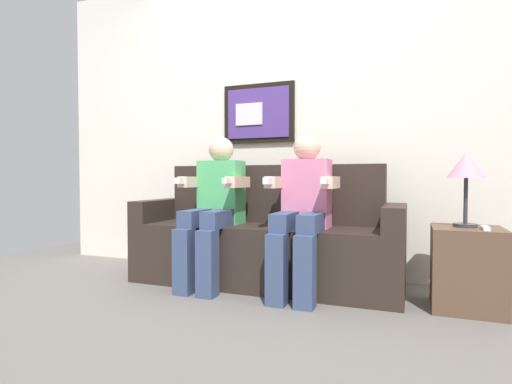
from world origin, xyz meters
TOP-DOWN VIEW (x-y plane):
  - ground_plane at (0.00, 0.00)m, footprint 5.71×5.71m
  - back_wall_assembly at (-0.01, 0.76)m, footprint 4.39×0.10m
  - couch at (0.00, 0.33)m, footprint 1.99×0.58m
  - person_on_left at (-0.34, 0.16)m, footprint 0.46×0.56m
  - person_on_right at (0.34, 0.16)m, footprint 0.46×0.56m
  - side_table_right at (1.35, 0.22)m, footprint 0.40×0.40m
  - table_lamp at (1.34, 0.25)m, footprint 0.22×0.22m
  - spare_remote_on_table at (1.43, 0.13)m, footprint 0.04×0.13m

SIDE VIEW (x-z plane):
  - ground_plane at x=0.00m, z-range 0.00..0.00m
  - side_table_right at x=1.35m, z-range 0.00..0.50m
  - couch at x=0.00m, z-range -0.14..0.76m
  - spare_remote_on_table at x=1.43m, z-range 0.50..0.52m
  - person_on_left at x=-0.34m, z-range 0.05..1.16m
  - person_on_right at x=0.34m, z-range 0.05..1.16m
  - table_lamp at x=1.34m, z-range 0.63..1.09m
  - back_wall_assembly at x=-0.01m, z-range 0.00..2.60m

